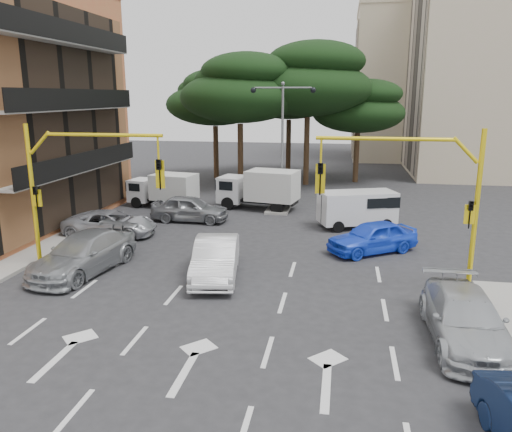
{
  "coord_description": "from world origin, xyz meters",
  "views": [
    {
      "loc": [
        3.87,
        -16.22,
        7.11
      ],
      "look_at": [
        -0.0,
        6.08,
        1.6
      ],
      "focal_mm": 35.0,
      "sensor_mm": 36.0,
      "label": 1
    }
  ],
  "objects": [
    {
      "name": "ground",
      "position": [
        0.0,
        0.0,
        0.0
      ],
      "size": [
        120.0,
        120.0,
        0.0
      ],
      "primitive_type": "plane",
      "color": "#28282B",
      "rests_on": "ground"
    },
    {
      "name": "median_strip",
      "position": [
        0.0,
        16.0,
        0.07
      ],
      "size": [
        1.4,
        6.0,
        0.15
      ],
      "primitive_type": "cube",
      "color": "gray",
      "rests_on": "ground"
    },
    {
      "name": "apartment_beige_far",
      "position": [
        12.95,
        44.0,
        8.35
      ],
      "size": [
        16.2,
        12.15,
        16.7
      ],
      "color": "beige",
      "rests_on": "ground"
    },
    {
      "name": "pine_left_near",
      "position": [
        -3.94,
        21.96,
        7.6
      ],
      "size": [
        9.15,
        9.15,
        10.23
      ],
      "color": "#382616",
      "rests_on": "ground"
    },
    {
      "name": "pine_center",
      "position": [
        1.06,
        23.96,
        8.3
      ],
      "size": [
        9.98,
        9.98,
        11.16
      ],
      "color": "#382616",
      "rests_on": "ground"
    },
    {
      "name": "pine_left_far",
      "position": [
        -6.94,
        25.96,
        6.91
      ],
      "size": [
        8.32,
        8.32,
        9.3
      ],
      "color": "#382616",
      "rests_on": "ground"
    },
    {
      "name": "pine_right",
      "position": [
        5.06,
        25.96,
        6.22
      ],
      "size": [
        7.49,
        7.49,
        8.37
      ],
      "color": "#382616",
      "rests_on": "ground"
    },
    {
      "name": "pine_back",
      "position": [
        -0.94,
        28.96,
        7.6
      ],
      "size": [
        9.15,
        9.15,
        10.23
      ],
      "color": "#382616",
      "rests_on": "ground"
    },
    {
      "name": "signal_mast_right",
      "position": [
        6.8,
        1.99,
        3.88
      ],
      "size": [
        5.79,
        0.37,
        6.0
      ],
      "color": "yellow",
      "rests_on": "ground"
    },
    {
      "name": "signal_mast_left",
      "position": [
        -6.8,
        1.99,
        3.88
      ],
      "size": [
        5.79,
        0.37,
        6.0
      ],
      "color": "yellow",
      "rests_on": "ground"
    },
    {
      "name": "street_lamp_center",
      "position": [
        0.0,
        16.0,
        5.43
      ],
      "size": [
        4.16,
        0.36,
        7.77
      ],
      "color": "slate",
      "rests_on": "median_strip"
    },
    {
      "name": "car_white_hatch",
      "position": [
        -0.93,
        2.09,
        0.78
      ],
      "size": [
        2.39,
        4.95,
        1.56
      ],
      "primitive_type": "imported",
      "rotation": [
        0.0,
        0.0,
        0.16
      ],
      "color": "silver",
      "rests_on": "ground"
    },
    {
      "name": "car_blue_compact",
      "position": [
        5.38,
        6.48,
        0.73
      ],
      "size": [
        4.53,
        3.84,
        1.47
      ],
      "primitive_type": "imported",
      "rotation": [
        0.0,
        0.0,
        -0.98
      ],
      "color": "blue",
      "rests_on": "ground"
    },
    {
      "name": "car_silver_wagon",
      "position": [
        -6.42,
        1.75,
        0.78
      ],
      "size": [
        3.08,
        5.69,
        1.57
      ],
      "primitive_type": "imported",
      "rotation": [
        0.0,
        0.0,
        -0.17
      ],
      "color": "#979A9E",
      "rests_on": "ground"
    },
    {
      "name": "car_silver_cross_a",
      "position": [
        -7.79,
        7.0,
        0.66
      ],
      "size": [
        4.81,
        2.37,
        1.31
      ],
      "primitive_type": "imported",
      "rotation": [
        0.0,
        0.0,
        1.61
      ],
      "color": "#AEB0B7",
      "rests_on": "ground"
    },
    {
      "name": "car_silver_cross_b",
      "position": [
        -4.66,
        10.68,
        0.75
      ],
      "size": [
        4.46,
        1.89,
        1.51
      ],
      "primitive_type": "imported",
      "rotation": [
        0.0,
        0.0,
        1.55
      ],
      "color": "gray",
      "rests_on": "ground"
    },
    {
      "name": "car_silver_parked",
      "position": [
        7.6,
        -1.92,
        0.74
      ],
      "size": [
        2.12,
        5.09,
        1.47
      ],
      "primitive_type": "imported",
      "rotation": [
        0.0,
        0.0,
        0.01
      ],
      "color": "#AEB2B7",
      "rests_on": "ground"
    },
    {
      "name": "van_white",
      "position": [
        4.77,
        10.94,
        1.02
      ],
      "size": [
        4.46,
        3.13,
        2.04
      ],
      "primitive_type": null,
      "rotation": [
        0.0,
        0.0,
        -1.22
      ],
      "color": "silver",
      "rests_on": "ground"
    },
    {
      "name": "box_truck_a",
      "position": [
        -7.48,
        14.0,
        1.1
      ],
      "size": [
        4.72,
        2.59,
        2.2
      ],
      "primitive_type": null,
      "rotation": [
        0.0,
        0.0,
        1.4
      ],
      "color": "silver",
      "rests_on": "ground"
    },
    {
      "name": "box_truck_b",
      "position": [
        -1.29,
        14.5,
        1.26
      ],
      "size": [
        5.44,
        3.09,
        2.52
      ],
      "primitive_type": null,
      "rotation": [
        0.0,
        0.0,
        1.38
      ],
      "color": "silver",
      "rests_on": "ground"
    }
  ]
}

